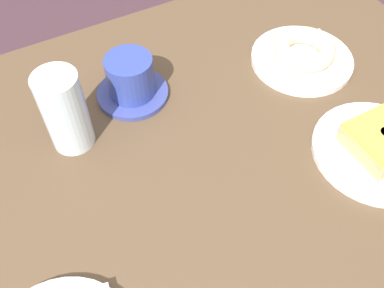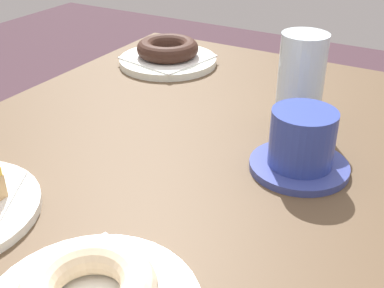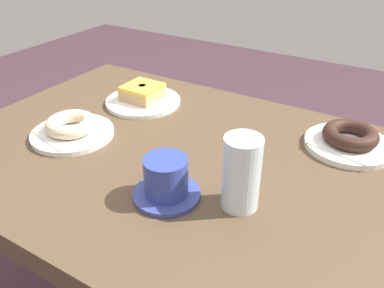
# 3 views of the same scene
# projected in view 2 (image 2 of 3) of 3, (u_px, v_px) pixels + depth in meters

# --- Properties ---
(table) EXTENTS (1.02, 0.73, 0.73)m
(table) POSITION_uv_depth(u_px,v_px,m) (173.00, 222.00, 0.67)
(table) COLOR brown
(table) RESTS_ON ground_plane
(plate_chocolate_ring) EXTENTS (0.19, 0.19, 0.01)m
(plate_chocolate_ring) POSITION_uv_depth(u_px,v_px,m) (168.00, 61.00, 0.98)
(plate_chocolate_ring) COLOR white
(plate_chocolate_ring) RESTS_ON table
(napkin_chocolate_ring) EXTENTS (0.17, 0.17, 0.00)m
(napkin_chocolate_ring) POSITION_uv_depth(u_px,v_px,m) (168.00, 57.00, 0.97)
(napkin_chocolate_ring) COLOR white
(napkin_chocolate_ring) RESTS_ON plate_chocolate_ring
(donut_chocolate_ring) EXTENTS (0.12, 0.12, 0.03)m
(donut_chocolate_ring) POSITION_uv_depth(u_px,v_px,m) (168.00, 48.00, 0.96)
(donut_chocolate_ring) COLOR #341E17
(donut_chocolate_ring) RESTS_ON napkin_chocolate_ring
(water_glass) EXTENTS (0.07, 0.07, 0.14)m
(water_glass) POSITION_uv_depth(u_px,v_px,m) (301.00, 80.00, 0.72)
(water_glass) COLOR silver
(water_glass) RESTS_ON table
(coffee_cup) EXTENTS (0.13, 0.13, 0.08)m
(coffee_cup) POSITION_uv_depth(u_px,v_px,m) (301.00, 144.00, 0.62)
(coffee_cup) COLOR #37428C
(coffee_cup) RESTS_ON table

